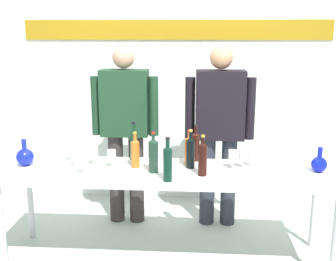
{
  "coord_description": "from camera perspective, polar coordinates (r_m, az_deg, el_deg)",
  "views": [
    {
      "loc": [
        0.22,
        -3.06,
        1.81
      ],
      "look_at": [
        0.0,
        0.15,
        1.04
      ],
      "focal_mm": 44.53,
      "sensor_mm": 36.0,
      "label": 1
    }
  ],
  "objects": [
    {
      "name": "decanter_blue_right",
      "position": [
        3.4,
        19.97,
        -4.3
      ],
      "size": [
        0.12,
        0.12,
        0.2
      ],
      "color": "#0F1BBF",
      "rests_on": "display_table"
    },
    {
      "name": "wine_glass_right_1",
      "position": [
        3.4,
        11.31,
        -3.29
      ],
      "size": [
        0.06,
        0.06,
        0.13
      ],
      "color": "white",
      "rests_on": "display_table"
    },
    {
      "name": "wine_glass_left_1",
      "position": [
        3.4,
        -10.13,
        -2.79
      ],
      "size": [
        0.07,
        0.07,
        0.16
      ],
      "color": "white",
      "rests_on": "display_table"
    },
    {
      "name": "wine_glass_right_2",
      "position": [
        3.33,
        10.27,
        -3.2
      ],
      "size": [
        0.06,
        0.06,
        0.15
      ],
      "color": "white",
      "rests_on": "display_table"
    },
    {
      "name": "wine_bottle_6",
      "position": [
        3.3,
        -4.51,
        -2.99
      ],
      "size": [
        0.07,
        0.07,
        0.29
      ],
      "color": "#CD6821",
      "rests_on": "display_table"
    },
    {
      "name": "presenter_right",
      "position": [
        3.84,
        7.06,
        0.74
      ],
      "size": [
        0.63,
        0.22,
        1.68
      ],
      "color": "#292F38",
      "rests_on": "ground"
    },
    {
      "name": "wine_bottle_7",
      "position": [
        3.28,
        3.1,
        -2.88
      ],
      "size": [
        0.07,
        0.07,
        0.31
      ],
      "color": "black",
      "rests_on": "display_table"
    },
    {
      "name": "wine_bottle_4",
      "position": [
        3.11,
        4.76,
        -3.74
      ],
      "size": [
        0.07,
        0.07,
        0.31
      ],
      "color": "black",
      "rests_on": "display_table"
    },
    {
      "name": "back_wall",
      "position": [
        4.43,
        1.09,
        9.51
      ],
      "size": [
        4.49,
        0.11,
        3.0
      ],
      "color": "white",
      "rests_on": "ground"
    },
    {
      "name": "wine_glass_left_3",
      "position": [
        3.32,
        -7.72,
        -3.29
      ],
      "size": [
        0.07,
        0.07,
        0.14
      ],
      "color": "white",
      "rests_on": "display_table"
    },
    {
      "name": "wine_bottle_3",
      "position": [
        2.98,
        -0.05,
        -4.35
      ],
      "size": [
        0.06,
        0.06,
        0.33
      ],
      "color": "black",
      "rests_on": "display_table"
    },
    {
      "name": "wine_bottle_1",
      "position": [
        3.37,
        2.88,
        -2.61
      ],
      "size": [
        0.07,
        0.07,
        0.28
      ],
      "color": "orange",
      "rests_on": "display_table"
    },
    {
      "name": "display_table",
      "position": [
        3.27,
        -0.18,
        -6.42
      ],
      "size": [
        2.58,
        0.65,
        0.75
      ],
      "color": "white",
      "rests_on": "ground"
    },
    {
      "name": "presenter_left",
      "position": [
        3.89,
        -5.88,
        0.91
      ],
      "size": [
        0.62,
        0.22,
        1.68
      ],
      "color": "#322C2D",
      "rests_on": "ground"
    },
    {
      "name": "decanter_blue_left",
      "position": [
        3.54,
        -18.99,
        -3.39
      ],
      "size": [
        0.14,
        0.14,
        0.22
      ],
      "color": "#1523BD",
      "rests_on": "display_table"
    },
    {
      "name": "wine_bottle_2",
      "position": [
        3.17,
        -2.02,
        -3.32
      ],
      "size": [
        0.07,
        0.07,
        0.32
      ],
      "color": "#1B3528",
      "rests_on": "display_table"
    },
    {
      "name": "wine_glass_left_4",
      "position": [
        3.54,
        -13.28,
        -2.5
      ],
      "size": [
        0.07,
        0.07,
        0.15
      ],
      "color": "white",
      "rests_on": "display_table"
    },
    {
      "name": "wine_glass_right_0",
      "position": [
        3.3,
        8.86,
        -3.47
      ],
      "size": [
        0.07,
        0.07,
        0.15
      ],
      "color": "white",
      "rests_on": "display_table"
    },
    {
      "name": "ground_plane",
      "position": [
        3.56,
        -0.17,
        -17.0
      ],
      "size": [
        10.0,
        10.0,
        0.0
      ],
      "primitive_type": "plane",
      "color": "#ADBAB1"
    },
    {
      "name": "wine_bottle_0",
      "position": [
        3.48,
        -4.69,
        -1.86
      ],
      "size": [
        0.07,
        0.07,
        0.33
      ],
      "color": "#13331E",
      "rests_on": "display_table"
    },
    {
      "name": "wine_glass_left_2",
      "position": [
        3.21,
        -11.86,
        -4.12
      ],
      "size": [
        0.07,
        0.07,
        0.15
      ],
      "color": "white",
      "rests_on": "display_table"
    },
    {
      "name": "wine_glass_left_0",
      "position": [
        3.4,
        -12.67,
        -3.22
      ],
      "size": [
        0.06,
        0.06,
        0.14
      ],
      "color": "white",
      "rests_on": "display_table"
    },
    {
      "name": "wine_bottle_5",
      "position": [
        3.46,
        3.79,
        -2.02
      ],
      "size": [
        0.07,
        0.07,
        0.31
      ],
      "color": "black",
      "rests_on": "display_table"
    }
  ]
}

